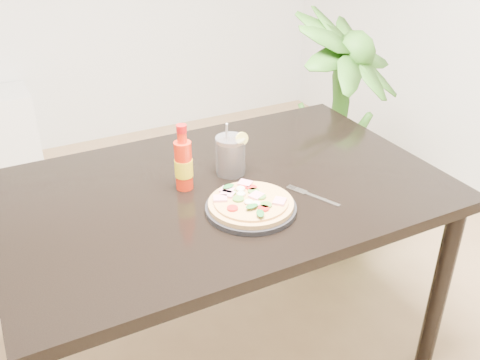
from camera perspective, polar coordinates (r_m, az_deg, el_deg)
name	(u,v)px	position (r m, az deg, el deg)	size (l,w,h in m)	color
dining_table	(223,207)	(1.75, -1.80, -2.95)	(1.40, 0.90, 0.75)	black
plate	(251,208)	(1.58, 1.17, -3.04)	(0.27, 0.27, 0.02)	black
pizza	(250,202)	(1.57, 1.10, -2.39)	(0.25, 0.25, 0.03)	tan
hot_sauce_bottle	(184,164)	(1.67, -6.05, 1.73)	(0.06, 0.06, 0.22)	red
cola_cup	(230,156)	(1.76, -1.02, 2.57)	(0.10, 0.10, 0.19)	black
fork	(311,195)	(1.67, 7.60, -1.62)	(0.09, 0.18, 0.00)	silver
houseplant	(337,133)	(2.59, 10.29, 4.93)	(0.62, 0.62, 1.10)	#306A1C
plant_pot	(329,212)	(2.80, 9.50, -3.34)	(0.28, 0.28, 0.22)	brown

